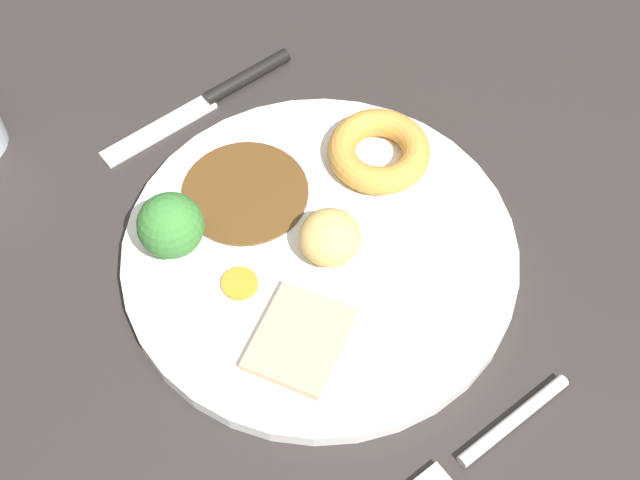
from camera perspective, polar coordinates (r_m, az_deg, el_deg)
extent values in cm
cube|color=#2B2623|center=(64.84, -0.15, -4.08)|extent=(120.00, 84.00, 3.60)
cylinder|color=white|center=(64.10, 0.00, -0.83)|extent=(29.35, 29.35, 1.40)
cylinder|color=#563819|center=(66.42, -4.97, 3.17)|extent=(9.78, 9.78, 0.30)
cube|color=tan|center=(59.37, -1.32, -6.56)|extent=(8.80, 9.16, 0.80)
torus|color=#C68938|center=(67.57, 3.91, 5.89)|extent=(8.04, 8.04, 2.21)
ellipsoid|color=#D8B260|center=(61.75, 0.67, 0.17)|extent=(4.64, 4.61, 3.75)
cylinder|color=orange|center=(61.94, -5.34, -2.88)|extent=(2.64, 2.64, 0.40)
cylinder|color=#8CB766|center=(63.56, -9.54, -0.29)|extent=(1.49, 1.49, 1.62)
sphere|color=#387A33|center=(61.51, -9.86, 0.96)|extent=(4.80, 4.80, 4.80)
cylinder|color=silver|center=(59.85, 12.71, -11.55)|extent=(1.77, 9.54, 0.90)
cylinder|color=black|center=(75.53, -4.84, 10.71)|extent=(2.13, 8.58, 1.20)
cube|color=silver|center=(73.03, -10.58, 7.18)|extent=(2.85, 10.62, 0.40)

